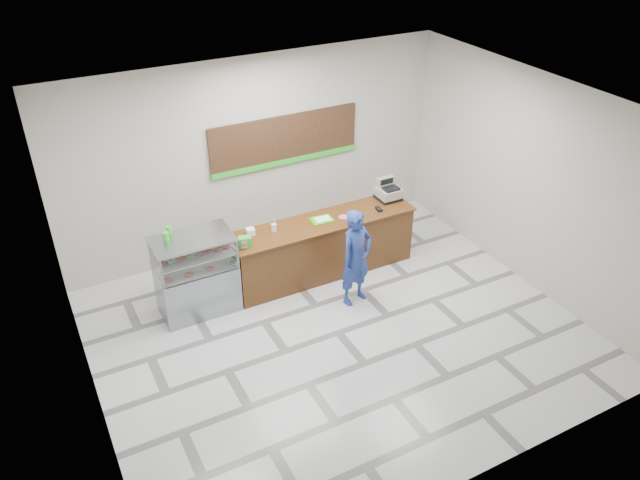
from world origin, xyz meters
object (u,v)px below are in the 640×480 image
customer (356,258)px  serving_tray (322,220)px  sales_counter (323,247)px  cash_register (388,191)px  display_case (196,274)px

customer → serving_tray: bearing=81.7°
sales_counter → cash_register: bearing=7.1°
sales_counter → display_case: size_ratio=2.45×
sales_counter → display_case: bearing=180.0°
cash_register → customer: 1.74m
display_case → serving_tray: display_case is taller
sales_counter → serving_tray: 0.52m
display_case → customer: bearing=-22.0°
sales_counter → cash_register: 1.55m
sales_counter → display_case: 2.23m
serving_tray → customer: size_ratio=0.23×
display_case → serving_tray: size_ratio=3.49×
sales_counter → customer: (0.10, -0.94, 0.30)m
serving_tray → customer: (0.10, -0.97, -0.22)m
display_case → sales_counter: bearing=-0.0°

